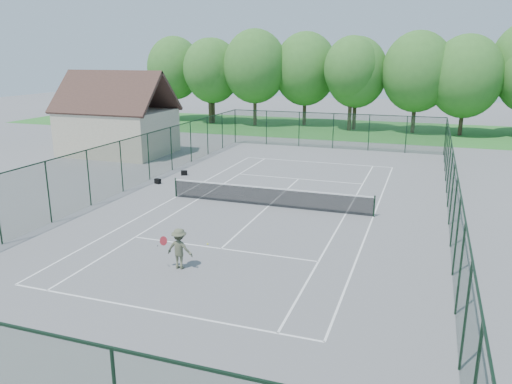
{
  "coord_description": "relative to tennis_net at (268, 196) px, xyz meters",
  "views": [
    {
      "loc": [
        7.74,
        -24.18,
        7.77
      ],
      "look_at": [
        0.0,
        -2.0,
        1.3
      ],
      "focal_mm": 35.0,
      "sensor_mm": 36.0,
      "label": 1
    }
  ],
  "objects": [
    {
      "name": "utility_building",
      "position": [
        -16.0,
        10.0,
        2.54
      ],
      "size": [
        8.6,
        6.27,
        6.63
      ],
      "color": "beige",
      "rests_on": "ground"
    },
    {
      "name": "court_lines",
      "position": [
        0.0,
        0.0,
        -0.57
      ],
      "size": [
        11.05,
        23.85,
        0.01
      ],
      "color": "white",
      "rests_on": "ground"
    },
    {
      "name": "ground",
      "position": [
        0.0,
        0.0,
        -0.58
      ],
      "size": [
        140.0,
        140.0,
        0.0
      ],
      "primitive_type": "plane",
      "color": "slate",
      "rests_on": "ground"
    },
    {
      "name": "tennis_player",
      "position": [
        -0.69,
        -8.7,
        0.21
      ],
      "size": [
        1.89,
        0.92,
        1.57
      ],
      "color": "#555941",
      "rests_on": "ground"
    },
    {
      "name": "sports_bag_b",
      "position": [
        -7.49,
        4.88,
        -0.42
      ],
      "size": [
        0.46,
        0.38,
        0.31
      ],
      "primitive_type": "cube",
      "rotation": [
        0.0,
        0.0,
        0.38
      ],
      "color": "black",
      "rests_on": "ground"
    },
    {
      "name": "sports_bag_a",
      "position": [
        -8.01,
        2.29,
        -0.42
      ],
      "size": [
        0.44,
        0.34,
        0.31
      ],
      "primitive_type": "cube",
      "rotation": [
        0.0,
        0.0,
        -0.31
      ],
      "color": "black",
      "rests_on": "ground"
    },
    {
      "name": "fence_enclosure",
      "position": [
        0.0,
        0.0,
        0.98
      ],
      "size": [
        18.05,
        36.05,
        3.02
      ],
      "color": "#1D3C23",
      "rests_on": "ground"
    },
    {
      "name": "tennis_net",
      "position": [
        0.0,
        0.0,
        0.0
      ],
      "size": [
        11.08,
        0.08,
        1.1
      ],
      "color": "black",
      "rests_on": "ground"
    },
    {
      "name": "grass_far",
      "position": [
        0.0,
        30.0,
        -0.57
      ],
      "size": [
        80.0,
        16.0,
        0.01
      ],
      "primitive_type": "cube",
      "color": "#327F2F",
      "rests_on": "ground"
    },
    {
      "name": "tree_line_far",
      "position": [
        0.0,
        30.0,
        5.42
      ],
      "size": [
        39.4,
        6.4,
        9.7
      ],
      "color": "#463424",
      "rests_on": "ground"
    }
  ]
}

